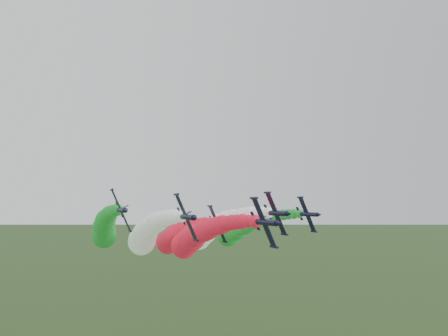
{
  "coord_description": "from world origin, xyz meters",
  "views": [
    {
      "loc": [
        -33.55,
        -70.24,
        48.59
      ],
      "look_at": [
        -2.21,
        4.19,
        55.15
      ],
      "focal_mm": 35.0,
      "sensor_mm": 36.0,
      "label": 1
    }
  ],
  "objects_px": {
    "jet_outer_left": "(105,228)",
    "jet_inner_left": "(146,234)",
    "jet_inner_right": "(210,230)",
    "jet_outer_right": "(239,229)",
    "jet_trail": "(174,236)",
    "jet_lead": "(194,238)"
  },
  "relations": [
    {
      "from": "jet_lead",
      "to": "jet_inner_left",
      "type": "relative_size",
      "value": 1.0
    },
    {
      "from": "jet_inner_left",
      "to": "jet_outer_right",
      "type": "height_order",
      "value": "jet_inner_left"
    },
    {
      "from": "jet_inner_right",
      "to": "jet_outer_right",
      "type": "xyz_separation_m",
      "value": [
        14.71,
        13.12,
        -0.79
      ]
    },
    {
      "from": "jet_lead",
      "to": "jet_outer_left",
      "type": "distance_m",
      "value": 27.67
    },
    {
      "from": "jet_inner_left",
      "to": "jet_outer_left",
      "type": "distance_m",
      "value": 14.48
    },
    {
      "from": "jet_inner_right",
      "to": "jet_trail",
      "type": "relative_size",
      "value": 1.0
    },
    {
      "from": "jet_outer_left",
      "to": "jet_inner_left",
      "type": "bearing_deg",
      "value": -53.85
    },
    {
      "from": "jet_outer_left",
      "to": "jet_trail",
      "type": "xyz_separation_m",
      "value": [
        20.64,
        4.9,
        -3.11
      ]
    },
    {
      "from": "jet_inner_left",
      "to": "jet_inner_right",
      "type": "relative_size",
      "value": 1.0
    },
    {
      "from": "jet_inner_right",
      "to": "jet_outer_left",
      "type": "distance_m",
      "value": 27.98
    },
    {
      "from": "jet_outer_left",
      "to": "jet_trail",
      "type": "distance_m",
      "value": 21.44
    },
    {
      "from": "jet_outer_right",
      "to": "jet_lead",
      "type": "bearing_deg",
      "value": -134.99
    },
    {
      "from": "jet_inner_left",
      "to": "jet_trail",
      "type": "xyz_separation_m",
      "value": [
        12.12,
        16.57,
        -2.04
      ]
    },
    {
      "from": "jet_lead",
      "to": "jet_outer_right",
      "type": "xyz_separation_m",
      "value": [
        21.97,
        21.98,
        0.37
      ]
    },
    {
      "from": "jet_outer_right",
      "to": "jet_trail",
      "type": "distance_m",
      "value": 19.76
    },
    {
      "from": "jet_outer_left",
      "to": "jet_trail",
      "type": "height_order",
      "value": "jet_outer_left"
    },
    {
      "from": "jet_lead",
      "to": "jet_outer_left",
      "type": "xyz_separation_m",
      "value": [
        -17.94,
        21.01,
        1.63
      ]
    },
    {
      "from": "jet_inner_right",
      "to": "jet_outer_left",
      "type": "bearing_deg",
      "value": 154.26
    },
    {
      "from": "jet_inner_right",
      "to": "jet_outer_right",
      "type": "distance_m",
      "value": 19.73
    },
    {
      "from": "jet_inner_right",
      "to": "jet_outer_right",
      "type": "height_order",
      "value": "jet_inner_right"
    },
    {
      "from": "jet_inner_left",
      "to": "jet_outer_left",
      "type": "height_order",
      "value": "jet_outer_left"
    },
    {
      "from": "jet_inner_left",
      "to": "jet_lead",
      "type": "bearing_deg",
      "value": -44.78
    }
  ]
}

